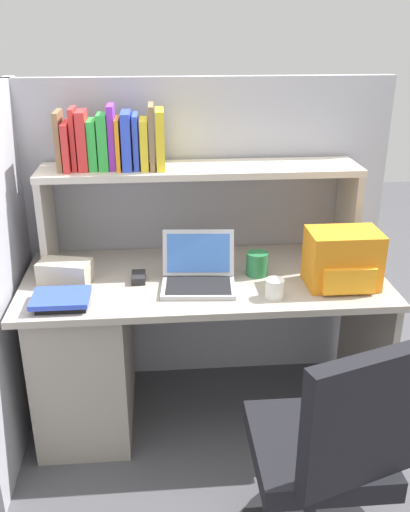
{
  "coord_description": "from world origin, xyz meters",
  "views": [
    {
      "loc": [
        -0.19,
        -2.26,
        1.79
      ],
      "look_at": [
        0.0,
        -0.05,
        0.85
      ],
      "focal_mm": 39.51,
      "sensor_mm": 36.0,
      "label": 1
    }
  ],
  "objects": [
    {
      "name": "office_chair",
      "position": [
        0.34,
        -0.85,
        0.39
      ],
      "size": [
        0.52,
        0.54,
        0.93
      ],
      "rotation": [
        0.0,
        0.0,
        3.47
      ],
      "color": "black",
      "rests_on": "ground_plane"
    },
    {
      "name": "ground_plane",
      "position": [
        0.0,
        0.0,
        0.0
      ],
      "size": [
        8.0,
        8.0,
        0.0
      ],
      "primitive_type": "plane",
      "color": "#4C4C51"
    },
    {
      "name": "desk",
      "position": [
        -0.39,
        0.0,
        0.4
      ],
      "size": [
        1.6,
        0.7,
        0.73
      ],
      "color": "#AAA093",
      "rests_on": "ground_plane"
    },
    {
      "name": "overhead_hutch",
      "position": [
        0.0,
        0.2,
        1.08
      ],
      "size": [
        1.44,
        0.28,
        0.45
      ],
      "color": "#B3A99C",
      "rests_on": "desk"
    },
    {
      "name": "paper_cup",
      "position": [
        0.27,
        -0.23,
        0.77
      ],
      "size": [
        0.08,
        0.08,
        0.08
      ],
      "primitive_type": "cylinder",
      "color": "white",
      "rests_on": "desk"
    },
    {
      "name": "desk_book_stack",
      "position": [
        -0.59,
        -0.22,
        0.75
      ],
      "size": [
        0.23,
        0.18,
        0.04
      ],
      "color": "black",
      "rests_on": "desk"
    },
    {
      "name": "snack_canister",
      "position": [
        0.24,
        -0.0,
        0.78
      ],
      "size": [
        0.1,
        0.1,
        0.11
      ],
      "primitive_type": "cylinder",
      "color": "#26723F",
      "rests_on": "desk"
    },
    {
      "name": "laptop",
      "position": [
        -0.03,
        -0.08,
        0.78
      ],
      "size": [
        0.33,
        0.29,
        0.22
      ],
      "color": "#B7BABF",
      "rests_on": "desk"
    },
    {
      "name": "cubicle_partition_left",
      "position": [
        -0.85,
        -0.05,
        0.78
      ],
      "size": [
        0.05,
        1.06,
        1.55
      ],
      "primitive_type": "cube",
      "color": "#9E9EA8",
      "rests_on": "ground_plane"
    },
    {
      "name": "reference_books_on_shelf",
      "position": [
        -0.38,
        0.2,
        1.3
      ],
      "size": [
        0.46,
        0.19,
        0.27
      ],
      "color": "olive",
      "rests_on": "overhead_hutch"
    },
    {
      "name": "cubicle_partition_rear",
      "position": [
        0.0,
        0.38,
        0.78
      ],
      "size": [
        1.84,
        0.05,
        1.55
      ],
      "primitive_type": "cube",
      "color": "#9E9EA8",
      "rests_on": "ground_plane"
    },
    {
      "name": "backpack",
      "position": [
        0.58,
        -0.14,
        0.85
      ],
      "size": [
        0.3,
        0.23,
        0.24
      ],
      "color": "orange",
      "rests_on": "desk"
    },
    {
      "name": "computer_mouse",
      "position": [
        -0.29,
        -0.02,
        0.75
      ],
      "size": [
        0.06,
        0.1,
        0.03
      ],
      "primitive_type": "cube",
      "rotation": [
        0.0,
        0.0,
        0.0
      ],
      "color": "#262628",
      "rests_on": "desk"
    },
    {
      "name": "tissue_box",
      "position": [
        -0.6,
        -0.01,
        0.78
      ],
      "size": [
        0.24,
        0.17,
        0.1
      ],
      "primitive_type": "cube",
      "rotation": [
        0.0,
        0.0,
        -0.23
      ],
      "color": "#BFB299",
      "rests_on": "desk"
    }
  ]
}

